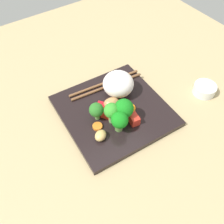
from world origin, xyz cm
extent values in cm
cube|color=tan|center=(0.00, 0.00, -1.00)|extent=(110.00, 110.00, 2.00)
cube|color=black|center=(0.00, 0.00, 0.65)|extent=(26.34, 26.34, 1.31)
ellipsoid|color=white|center=(-4.07, 4.13, 4.45)|extent=(9.99, 9.99, 6.29)
cylinder|color=#6EA04E|center=(-0.30, -4.94, 2.24)|extent=(1.76, 1.70, 1.97)
sphere|color=#276923|center=(-0.15, -5.00, 4.38)|extent=(3.49, 3.49, 3.49)
cylinder|color=#7BB960|center=(2.84, -2.71, 2.75)|extent=(1.46, 1.62, 2.96)
sphere|color=green|center=(2.85, -2.66, 5.37)|extent=(3.62, 3.62, 3.62)
cylinder|color=#609041|center=(5.73, -2.61, 2.43)|extent=(2.65, 2.64, 2.36)
sphere|color=#137C18|center=(5.92, -2.58, 5.08)|extent=(3.91, 3.91, 3.91)
cylinder|color=#74BD5D|center=(3.77, 0.04, 2.46)|extent=(1.53, 1.42, 2.37)
sphere|color=#157A1A|center=(3.95, 0.03, 5.40)|extent=(4.56, 4.56, 4.56)
cylinder|color=orange|center=(2.42, 3.05, 1.71)|extent=(3.23, 3.23, 0.80)
cylinder|color=orange|center=(2.40, -6.36, 1.60)|extent=(2.56, 2.56, 0.59)
cylinder|color=orange|center=(0.55, 1.08, 1.66)|extent=(2.32, 2.32, 0.70)
cube|color=red|center=(6.04, 1.55, 2.40)|extent=(3.04, 2.45, 2.19)
cube|color=red|center=(-1.99, -2.71, 1.94)|extent=(3.27, 3.44, 1.27)
cube|color=red|center=(0.68, -2.66, 2.24)|extent=(3.07, 3.10, 1.85)
ellipsoid|color=#B5834F|center=(-1.12, -0.45, 2.59)|extent=(3.62, 4.49, 2.57)
ellipsoid|color=tan|center=(5.38, -7.39, 2.30)|extent=(3.66, 3.88, 1.99)
cylinder|color=brown|center=(-8.73, 2.90, 1.67)|extent=(2.90, 20.54, 0.72)
cylinder|color=brown|center=(-7.24, 2.75, 1.67)|extent=(2.90, 20.54, 0.72)
cylinder|color=silver|center=(7.98, 23.91, 1.32)|extent=(5.88, 5.88, 2.63)
camera|label=1|loc=(32.60, -22.88, 48.86)|focal=39.91mm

